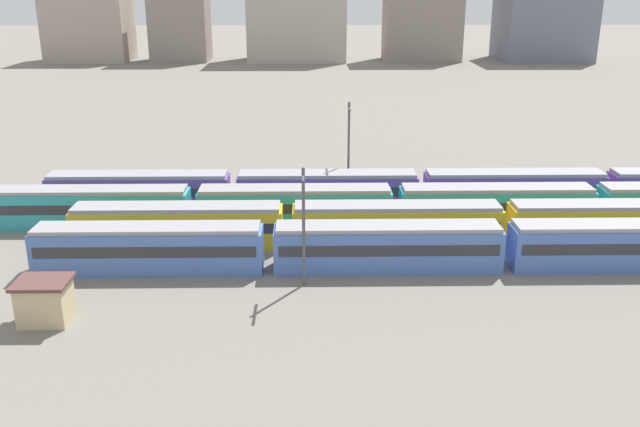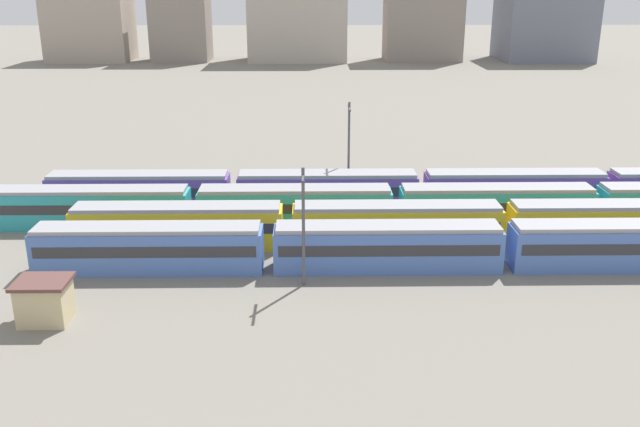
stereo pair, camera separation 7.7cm
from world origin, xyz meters
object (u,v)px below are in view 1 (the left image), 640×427
train_track_3 (514,189)px  signal_hut (45,301)px  train_track_0 (387,246)px  catenary_pole_0 (304,221)px  train_track_2 (396,206)px  catenary_pole_1 (349,146)px

train_track_3 → signal_hut: bearing=-147.8°
train_track_0 → catenary_pole_0: (-6.62, -3.02, 3.24)m
signal_hut → train_track_2: bearing=36.3°
catenary_pole_0 → train_track_0: bearing=24.5°
train_track_2 → catenary_pole_0: catenary_pole_0 is taller
train_track_0 → catenary_pole_0: bearing=-155.5°
catenary_pole_1 → signal_hut: catenary_pole_1 is taller
train_track_0 → train_track_3: size_ratio=0.60×
train_track_3 → catenary_pole_0: catenary_pole_0 is taller
train_track_0 → train_track_3: same height
catenary_pole_0 → catenary_pole_1: size_ratio=0.90×
catenary_pole_0 → train_track_2: bearing=57.5°
catenary_pole_1 → train_track_2: bearing=-64.3°
catenary_pole_1 → signal_hut: size_ratio=2.85×
train_track_2 → train_track_0: bearing=-100.5°
train_track_0 → signal_hut: train_track_0 is taller
train_track_0 → train_track_2: 10.58m
train_track_0 → train_track_2: same height
train_track_0 → signal_hut: bearing=-160.2°
catenary_pole_0 → signal_hut: (-17.41, -5.63, -3.59)m
train_track_0 → signal_hut: (-24.03, -8.65, -0.35)m
train_track_3 → signal_hut: train_track_3 is taller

